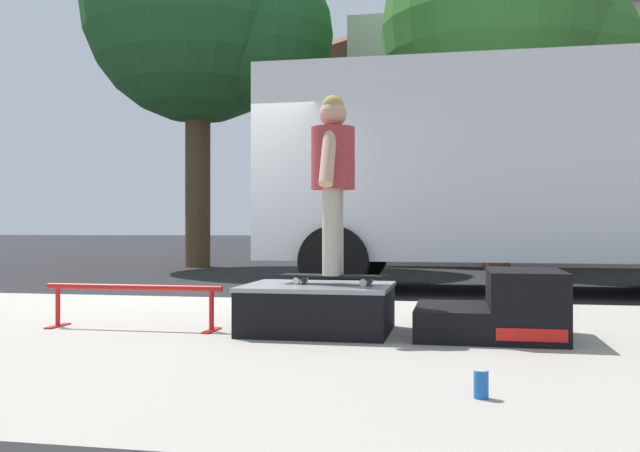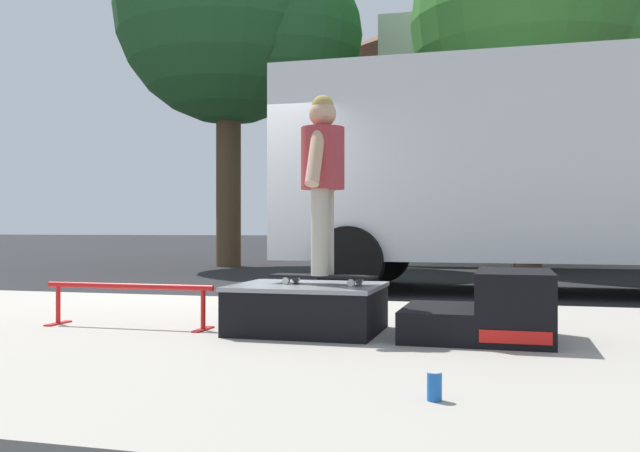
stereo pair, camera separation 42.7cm
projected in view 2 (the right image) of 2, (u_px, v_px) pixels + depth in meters
The scene contains 12 objects.
ground_plane at pixel (207, 302), 8.23m from camera, with size 140.00×140.00×0.00m, color black.
sidewalk_slab at pixel (44, 334), 5.34m from camera, with size 50.00×5.00×0.12m, color #A8A093.
skate_box at pixel (308, 306), 5.03m from camera, with size 1.05×0.86×0.35m.
kicker_ramp at pixel (491, 311), 4.69m from camera, with size 0.99×0.83×0.47m.
grind_rail at pixel (128, 295), 5.28m from camera, with size 1.40×0.28×0.33m.
skateboard at pixel (323, 277), 5.03m from camera, with size 0.80×0.29×0.07m.
skater_kid at pixel (323, 169), 5.03m from camera, with size 0.32×0.67×1.31m.
soda_can at pixel (434, 386), 3.03m from camera, with size 0.07×0.07×0.13m.
box_truck at pixel (540, 167), 9.35m from camera, with size 6.91×2.63×3.05m.
street_tree_main at pixel (542, 30), 13.97m from camera, with size 5.22×4.74×7.38m.
street_tree_neighbour at pixel (241, 18), 15.69m from camera, with size 5.63×5.11×8.36m.
house_behind at pixel (564, 105), 18.99m from camera, with size 9.54×8.23×8.40m.
Camera 2 is at (3.45, -7.60, 0.88)m, focal length 38.99 mm.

